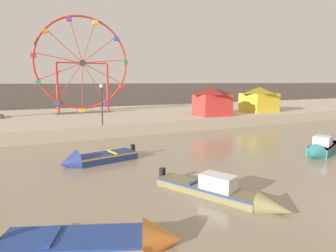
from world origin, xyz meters
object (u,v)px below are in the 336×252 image
object	(u,v)px
motorboat_olive_wood	(227,193)
motorboat_teal_painted	(321,148)
carnival_booth_yellow_awning	(259,99)
motorboat_orange_hull	(110,241)
carnival_booth_red_striped	(212,101)
motorboat_navy_blue	(92,159)
promenade_lamp_near	(102,98)
ferris_wheel_red_frame	(82,65)

from	to	relation	value
motorboat_olive_wood	motorboat_teal_painted	size ratio (longest dim) A/B	1.17
carnival_booth_yellow_awning	motorboat_orange_hull	bearing A→B (deg)	-140.04
motorboat_orange_hull	carnival_booth_red_striped	bearing A→B (deg)	71.35
carnival_booth_red_striped	motorboat_orange_hull	bearing A→B (deg)	-127.14
motorboat_navy_blue	motorboat_teal_painted	size ratio (longest dim) A/B	0.96
motorboat_navy_blue	carnival_booth_red_striped	xyz separation A→B (m)	(15.08, 9.78, 2.46)
motorboat_navy_blue	carnival_booth_red_striped	distance (m)	18.14
carnival_booth_yellow_awning	motorboat_navy_blue	bearing A→B (deg)	-154.57
carnival_booth_yellow_awning	promenade_lamp_near	xyz separation A→B (m)	(-20.12, -3.01, 0.73)
motorboat_navy_blue	carnival_booth_yellow_awning	world-z (taller)	carnival_booth_yellow_awning
motorboat_olive_wood	ferris_wheel_red_frame	size ratio (longest dim) A/B	0.52
ferris_wheel_red_frame	motorboat_olive_wood	bearing A→B (deg)	-88.15
carnival_booth_yellow_awning	motorboat_teal_painted	bearing A→B (deg)	-119.16
carnival_booth_yellow_awning	promenade_lamp_near	bearing A→B (deg)	-171.55
carnival_booth_red_striped	motorboat_teal_painted	bearing A→B (deg)	-89.88
motorboat_olive_wood	carnival_booth_red_striped	xyz separation A→B (m)	(11.25, 17.72, 2.43)
ferris_wheel_red_frame	motorboat_teal_painted	bearing A→B (deg)	-63.79
carnival_booth_red_striped	promenade_lamp_near	bearing A→B (deg)	-167.50
motorboat_navy_blue	carnival_booth_red_striped	size ratio (longest dim) A/B	1.22
carnival_booth_yellow_awning	carnival_booth_red_striped	distance (m)	7.66
motorboat_navy_blue	motorboat_orange_hull	xyz separation A→B (m)	(-1.39, -9.39, -0.03)
promenade_lamp_near	motorboat_teal_painted	bearing A→B (deg)	-46.06
motorboat_olive_wood	motorboat_teal_painted	xyz separation A→B (m)	(10.41, 3.60, 0.09)
motorboat_navy_blue	carnival_booth_red_striped	world-z (taller)	carnival_booth_red_striped
motorboat_teal_painted	ferris_wheel_red_frame	world-z (taller)	ferris_wheel_red_frame
ferris_wheel_red_frame	carnival_booth_red_striped	bearing A→B (deg)	-35.93
ferris_wheel_red_frame	promenade_lamp_near	xyz separation A→B (m)	(-0.43, -10.75, -3.29)
motorboat_orange_hull	ferris_wheel_red_frame	world-z (taller)	ferris_wheel_red_frame
motorboat_teal_painted	promenade_lamp_near	xyz separation A→B (m)	(-11.69, 12.13, 3.03)
motorboat_orange_hull	ferris_wheel_red_frame	xyz separation A→B (m)	(4.37, 27.95, 6.48)
carnival_booth_yellow_awning	carnival_booth_red_striped	xyz separation A→B (m)	(-7.59, -1.03, 0.03)
ferris_wheel_red_frame	carnival_booth_yellow_awning	distance (m)	21.54
motorboat_orange_hull	promenade_lamp_near	xyz separation A→B (m)	(3.94, 17.20, 3.19)
motorboat_orange_hull	carnival_booth_red_striped	distance (m)	25.40
motorboat_navy_blue	ferris_wheel_red_frame	world-z (taller)	ferris_wheel_red_frame
ferris_wheel_red_frame	carnival_booth_red_striped	xyz separation A→B (m)	(12.10, -8.77, -3.99)
motorboat_navy_blue	motorboat_orange_hull	world-z (taller)	motorboat_navy_blue
carnival_booth_yellow_awning	promenade_lamp_near	world-z (taller)	promenade_lamp_near
motorboat_navy_blue	motorboat_teal_painted	xyz separation A→B (m)	(14.24, -4.33, 0.13)
motorboat_olive_wood	carnival_booth_yellow_awning	distance (m)	26.69
motorboat_olive_wood	carnival_booth_red_striped	size ratio (longest dim) A/B	1.49
motorboat_olive_wood	motorboat_orange_hull	world-z (taller)	motorboat_olive_wood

